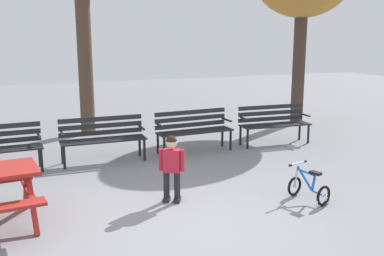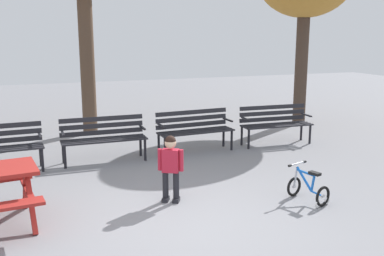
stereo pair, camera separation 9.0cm
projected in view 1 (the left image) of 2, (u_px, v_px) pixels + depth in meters
ground at (182, 228)px, 5.66m from camera, size 36.00×36.00×0.00m
park_bench_left at (103, 135)px, 8.53m from camera, size 1.60×0.47×0.85m
park_bench_right at (193, 127)px, 9.27m from camera, size 1.62×0.55×0.85m
park_bench_far_right at (274, 121)px, 9.93m from camera, size 1.62×0.53×0.85m
child_standing at (172, 164)px, 6.44m from camera, size 0.34×0.26×0.99m
kids_bicycle at (309, 188)px, 6.56m from camera, size 0.49×0.62×0.54m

